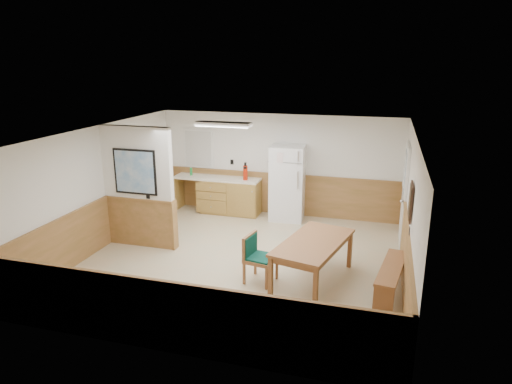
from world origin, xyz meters
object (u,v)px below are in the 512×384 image
(dining_bench, at_px, (391,272))
(soap_bottle, at_px, (191,171))
(refrigerator, at_px, (287,183))
(fire_extinguisher, at_px, (245,172))
(dining_table, at_px, (313,246))
(dining_chair, at_px, (256,254))

(dining_bench, xyz_separation_m, soap_bottle, (-4.98, 3.15, 0.66))
(soap_bottle, bearing_deg, refrigerator, -1.85)
(refrigerator, distance_m, fire_extinguisher, 1.07)
(dining_table, distance_m, dining_bench, 1.36)
(dining_chair, relative_size, fire_extinguisher, 1.93)
(soap_bottle, bearing_deg, dining_table, -40.70)
(dining_bench, height_order, soap_bottle, soap_bottle)
(fire_extinguisher, bearing_deg, dining_bench, -35.10)
(refrigerator, distance_m, dining_table, 3.27)
(dining_table, bearing_deg, refrigerator, 123.33)
(dining_table, bearing_deg, dining_bench, 12.87)
(dining_table, relative_size, dining_chair, 2.32)
(dining_table, bearing_deg, soap_bottle, 152.46)
(fire_extinguisher, bearing_deg, dining_chair, -63.64)
(dining_bench, relative_size, fire_extinguisher, 3.49)
(refrigerator, bearing_deg, soap_bottle, 174.39)
(dining_bench, distance_m, dining_chair, 2.30)
(refrigerator, xyz_separation_m, soap_bottle, (-2.53, 0.08, 0.10))
(dining_table, xyz_separation_m, dining_bench, (1.32, -0.01, -0.32))
(fire_extinguisher, height_order, soap_bottle, fire_extinguisher)
(fire_extinguisher, relative_size, soap_bottle, 2.21)
(soap_bottle, bearing_deg, dining_bench, -32.35)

